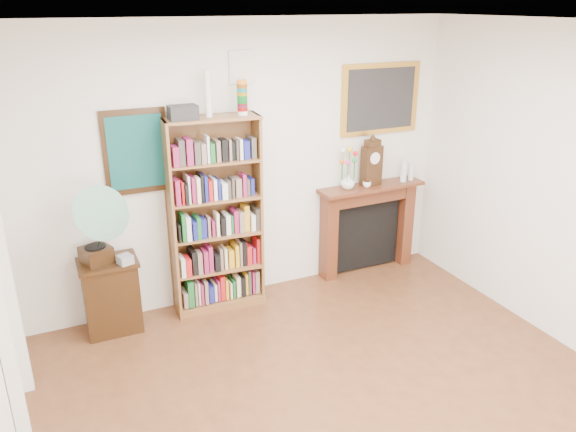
# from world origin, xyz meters

# --- Properties ---
(room) EXTENTS (4.51, 5.01, 2.81)m
(room) POSITION_xyz_m (0.00, 0.00, 1.40)
(room) COLOR #522C19
(room) RESTS_ON ground
(teal_poster) EXTENTS (0.58, 0.04, 0.78)m
(teal_poster) POSITION_xyz_m (-1.05, 2.48, 1.65)
(teal_poster) COLOR black
(teal_poster) RESTS_ON back_wall
(small_picture) EXTENTS (0.26, 0.04, 0.30)m
(small_picture) POSITION_xyz_m (0.00, 2.48, 2.35)
(small_picture) COLOR white
(small_picture) RESTS_ON back_wall
(gilt_painting) EXTENTS (0.95, 0.04, 0.75)m
(gilt_painting) POSITION_xyz_m (1.55, 2.48, 1.95)
(gilt_painting) COLOR gold
(gilt_painting) RESTS_ON back_wall
(bookshelf) EXTENTS (0.92, 0.38, 2.24)m
(bookshelf) POSITION_xyz_m (-0.38, 2.32, 1.09)
(bookshelf) COLOR brown
(bookshelf) RESTS_ON floor
(side_cabinet) EXTENTS (0.53, 0.39, 0.72)m
(side_cabinet) POSITION_xyz_m (-1.43, 2.29, 0.36)
(side_cabinet) COLOR black
(side_cabinet) RESTS_ON floor
(fireplace) EXTENTS (1.23, 0.31, 1.04)m
(fireplace) POSITION_xyz_m (1.42, 2.41, 0.60)
(fireplace) COLOR #431B0F
(fireplace) RESTS_ON floor
(gramophone) EXTENTS (0.65, 0.72, 0.79)m
(gramophone) POSITION_xyz_m (-1.52, 2.16, 1.16)
(gramophone) COLOR black
(gramophone) RESTS_ON side_cabinet
(cd_stack) EXTENTS (0.15, 0.15, 0.08)m
(cd_stack) POSITION_xyz_m (-1.29, 2.16, 0.76)
(cd_stack) COLOR #A8A7B3
(cd_stack) RESTS_ON side_cabinet
(mantel_clock) EXTENTS (0.23, 0.15, 0.51)m
(mantel_clock) POSITION_xyz_m (1.41, 2.37, 1.28)
(mantel_clock) COLOR black
(mantel_clock) RESTS_ON fireplace
(flower_vase) EXTENTS (0.16, 0.16, 0.16)m
(flower_vase) POSITION_xyz_m (1.12, 2.36, 1.12)
(flower_vase) COLOR white
(flower_vase) RESTS_ON fireplace
(teacup) EXTENTS (0.11, 0.11, 0.07)m
(teacup) POSITION_xyz_m (1.33, 2.31, 1.07)
(teacup) COLOR white
(teacup) RESTS_ON fireplace
(bottle_left) EXTENTS (0.07, 0.07, 0.24)m
(bottle_left) POSITION_xyz_m (1.81, 2.33, 1.16)
(bottle_left) COLOR silver
(bottle_left) RESTS_ON fireplace
(bottle_right) EXTENTS (0.06, 0.06, 0.20)m
(bottle_right) POSITION_xyz_m (1.93, 2.34, 1.14)
(bottle_right) COLOR silver
(bottle_right) RESTS_ON fireplace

